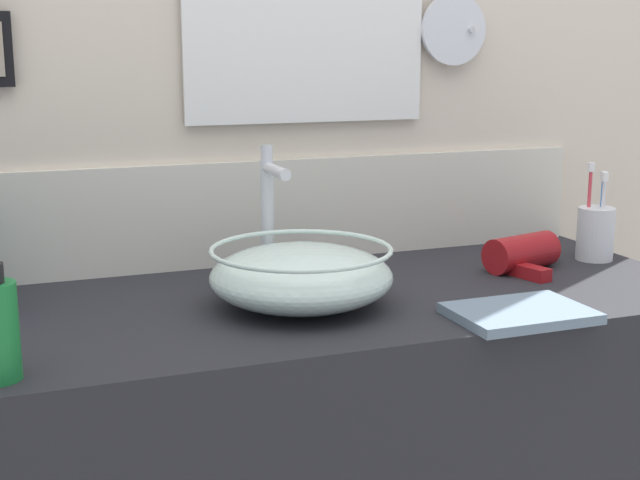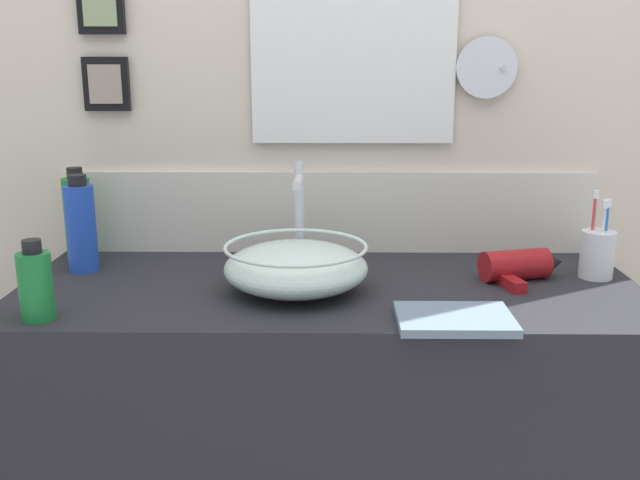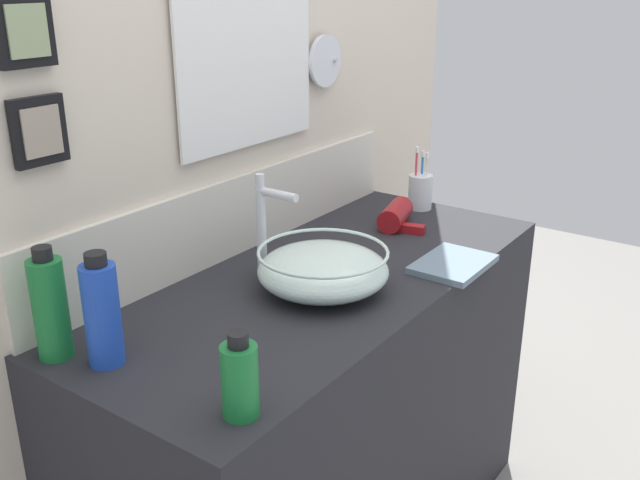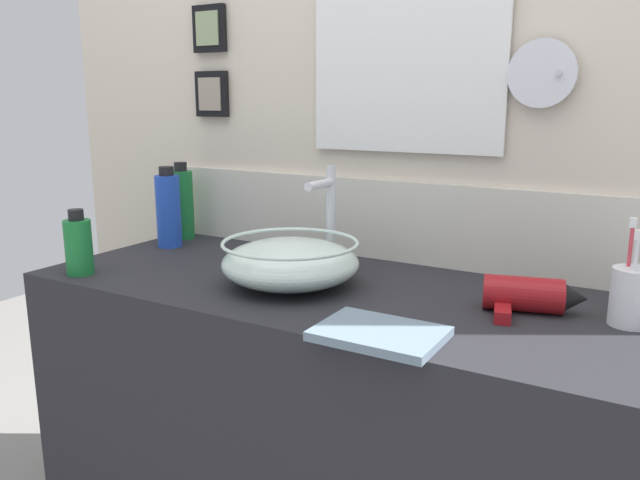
# 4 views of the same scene
# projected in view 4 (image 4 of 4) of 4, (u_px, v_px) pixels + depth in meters

# --- Properties ---
(vanity_counter) EXTENTS (1.34, 0.56, 0.85)m
(vanity_counter) POSITION_uv_depth(u_px,v_px,m) (328.00, 458.00, 1.47)
(vanity_counter) COLOR #232328
(vanity_counter) RESTS_ON ground
(back_panel) EXTENTS (2.16, 0.10, 2.59)m
(back_panel) POSITION_uv_depth(u_px,v_px,m) (391.00, 81.00, 1.54)
(back_panel) COLOR beige
(back_panel) RESTS_ON ground
(glass_bowl_sink) EXTENTS (0.30, 0.30, 0.10)m
(glass_bowl_sink) POSITION_uv_depth(u_px,v_px,m) (290.00, 262.00, 1.36)
(glass_bowl_sink) COLOR silver
(glass_bowl_sink) RESTS_ON vanity_counter
(faucet) EXTENTS (0.02, 0.12, 0.25)m
(faucet) POSITION_uv_depth(u_px,v_px,m) (328.00, 210.00, 1.48)
(faucet) COLOR silver
(faucet) RESTS_ON vanity_counter
(hair_drier) EXTENTS (0.20, 0.16, 0.07)m
(hair_drier) POSITION_uv_depth(u_px,v_px,m) (530.00, 296.00, 1.19)
(hair_drier) COLOR maroon
(hair_drier) RESTS_ON vanity_counter
(toothbrush_cup) EXTENTS (0.07, 0.07, 0.20)m
(toothbrush_cup) POSITION_uv_depth(u_px,v_px,m) (632.00, 296.00, 1.12)
(toothbrush_cup) COLOR silver
(toothbrush_cup) RESTS_ON vanity_counter
(shampoo_bottle) EXTENTS (0.06, 0.06, 0.15)m
(shampoo_bottle) POSITION_uv_depth(u_px,v_px,m) (79.00, 245.00, 1.45)
(shampoo_bottle) COLOR #197233
(shampoo_bottle) RESTS_ON vanity_counter
(spray_bottle) EXTENTS (0.07, 0.07, 0.22)m
(spray_bottle) POSITION_uv_depth(u_px,v_px,m) (168.00, 210.00, 1.72)
(spray_bottle) COLOR blue
(spray_bottle) RESTS_ON vanity_counter
(lotion_bottle) EXTENTS (0.07, 0.07, 0.22)m
(lotion_bottle) POSITION_uv_depth(u_px,v_px,m) (182.00, 204.00, 1.82)
(lotion_bottle) COLOR #197233
(lotion_bottle) RESTS_ON vanity_counter
(hand_towel) EXTENTS (0.21, 0.15, 0.02)m
(hand_towel) POSITION_uv_depth(u_px,v_px,m) (380.00, 334.00, 1.07)
(hand_towel) COLOR slate
(hand_towel) RESTS_ON vanity_counter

